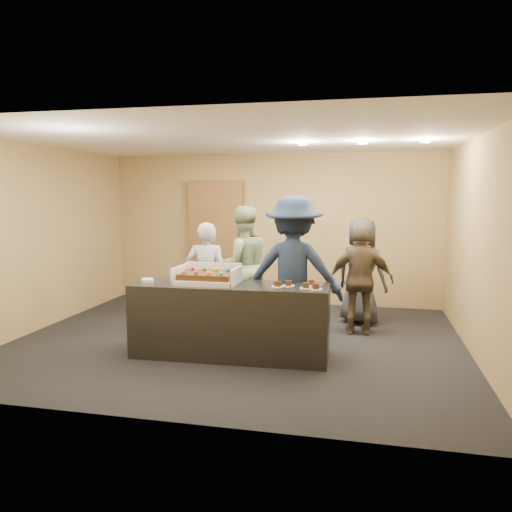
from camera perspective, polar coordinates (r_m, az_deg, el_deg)
name	(u,v)px	position (r m, az deg, el deg)	size (l,w,h in m)	color
room	(237,242)	(6.66, -2.19, 1.58)	(6.04, 6.00, 2.70)	black
serving_counter	(230,320)	(6.18, -2.96, -7.35)	(2.40, 0.70, 0.90)	black
storage_cabinet	(216,241)	(9.27, -4.57, 1.71)	(1.02, 0.15, 2.24)	brown
cake_box	(208,279)	(6.18, -5.51, -2.64)	(0.76, 0.52, 0.22)	white
sheet_cake	(207,275)	(6.15, -5.60, -2.23)	(0.65, 0.45, 0.12)	#3A1D0D
plate_stack	(148,280)	(6.39, -12.29, -2.71)	(0.15, 0.15, 0.04)	white
slice_a	(278,285)	(5.90, 2.49, -3.33)	(0.15, 0.15, 0.07)	white
slice_b	(288,284)	(5.95, 3.71, -3.24)	(0.15, 0.15, 0.07)	white
slice_c	(306,287)	(5.82, 5.73, -3.50)	(0.15, 0.15, 0.07)	white
slice_d	(312,283)	(6.03, 6.38, -3.14)	(0.15, 0.15, 0.07)	white
slice_e	(316,288)	(5.78, 6.88, -3.60)	(0.15, 0.15, 0.07)	white
person_server_grey	(206,278)	(7.11, -5.68, -2.56)	(0.58, 0.38, 1.60)	#ACACB1
person_sage_man	(243,266)	(7.54, -1.54, -1.15)	(0.88, 0.69, 1.81)	gray
person_navy_man	(293,272)	(6.45, 4.30, -1.88)	(1.27, 0.73, 1.97)	#1D2A43
person_brown_extra	(361,280)	(7.22, 11.88, -2.71)	(0.91, 0.38, 1.56)	brown
person_dark_suit	(361,271)	(7.81, 11.94, -1.71)	(0.79, 0.52, 1.63)	#2A292F
ceiling_spotlights	(362,142)	(6.94, 12.07, 12.57)	(1.72, 0.12, 0.03)	#FFEAC6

